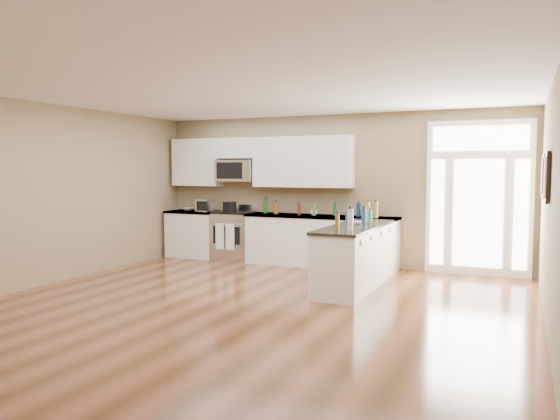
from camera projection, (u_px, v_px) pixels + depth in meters
name	position (u px, v px, depth m)	size (l,w,h in m)	color
ground	(230.00, 316.00, 6.64)	(8.00, 8.00, 0.00)	#4B2C15
room_shell	(229.00, 176.00, 6.51)	(8.00, 8.00, 8.00)	#897656
back_cabinet_left	(195.00, 235.00, 11.13)	(1.10, 0.66, 0.94)	white
back_cabinet_right	(320.00, 243.00, 10.03)	(2.85, 0.66, 0.94)	white
peninsula_cabinet	(355.00, 259.00, 8.28)	(0.69, 2.32, 0.94)	white
upper_cabinet_left	(198.00, 162.00, 11.16)	(1.04, 0.33, 0.95)	white
upper_cabinet_right	(302.00, 162.00, 10.22)	(1.94, 0.33, 0.95)	white
upper_cabinet_short	(238.00, 148.00, 10.76)	(0.82, 0.33, 0.40)	white
microwave	(237.00, 171.00, 10.76)	(0.78, 0.41, 0.42)	silver
entry_door	(478.00, 198.00, 9.11)	(1.70, 0.10, 2.60)	white
wall_art_near	(544.00, 176.00, 7.11)	(0.05, 0.58, 0.58)	black
wall_art_far	(547.00, 177.00, 6.20)	(0.05, 0.58, 0.58)	black
kitchen_range	(234.00, 236.00, 10.76)	(0.77, 0.69, 1.08)	silver
stockpot	(230.00, 206.00, 10.71)	(0.28, 0.28, 0.21)	black
toaster_oven	(204.00, 205.00, 10.84)	(0.29, 0.23, 0.25)	silver
cardboard_box	(368.00, 212.00, 9.63)	(0.21, 0.15, 0.17)	brown
bowl_left	(188.00, 209.00, 11.21)	(0.21, 0.21, 0.05)	white
bowl_peninsula	(357.00, 223.00, 8.42)	(0.15, 0.15, 0.05)	white
cup_counter	(314.00, 213.00, 10.00)	(0.12, 0.12, 0.09)	white
counter_bottles	(335.00, 212.00, 9.12)	(2.40, 2.41, 0.31)	#19591E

